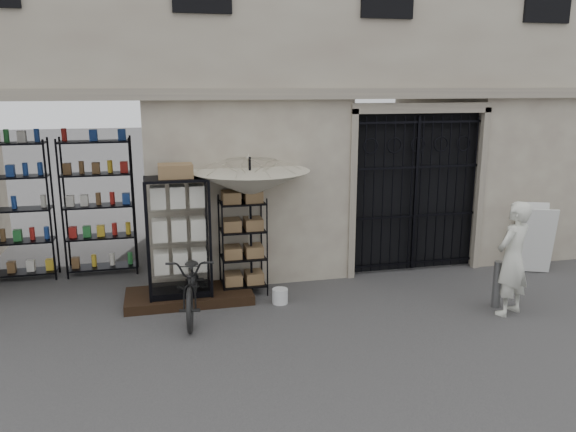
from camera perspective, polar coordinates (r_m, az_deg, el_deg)
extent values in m
plane|color=black|center=(8.34, 7.72, -10.95)|extent=(80.00, 80.00, 0.00)
cube|color=#AEA68F|center=(11.48, 0.95, 18.74)|extent=(14.00, 4.00, 9.00)
cube|color=black|center=(10.20, -22.62, 1.48)|extent=(3.00, 1.70, 3.00)
cube|color=black|center=(10.74, -22.36, 0.69)|extent=(2.70, 0.50, 2.50)
cube|color=black|center=(10.58, 12.45, 2.58)|extent=(2.50, 0.06, 3.00)
cube|color=black|center=(10.45, 12.81, 2.15)|extent=(0.05, 0.05, 2.80)
cube|color=black|center=(9.26, -10.00, -8.02)|extent=(2.00, 0.90, 0.15)
cube|color=black|center=(9.18, -10.82, -7.40)|extent=(1.04, 0.76, 0.10)
cube|color=silver|center=(8.64, -10.55, -2.54)|extent=(0.85, 0.21, 1.74)
cube|color=silver|center=(8.94, -11.04, -2.72)|extent=(0.86, 0.58, 1.45)
cube|color=olive|center=(8.71, -11.35, 4.19)|extent=(0.59, 0.50, 0.21)
cube|color=black|center=(9.27, -4.61, -2.98)|extent=(0.73, 0.53, 1.64)
cube|color=olive|center=(9.28, -4.60, -3.28)|extent=(0.62, 0.42, 1.23)
cylinder|color=black|center=(9.16, -3.80, -1.07)|extent=(0.05, 0.05, 2.28)
imported|color=#B5B09B|center=(8.99, -3.88, 4.05)|extent=(2.11, 2.13, 1.53)
cylinder|color=silver|center=(9.00, -0.81, -8.13)|extent=(0.28, 0.28, 0.24)
imported|color=black|center=(8.76, -9.51, -9.80)|extent=(0.78, 1.07, 1.91)
cylinder|color=slate|center=(9.36, 20.48, -6.52)|extent=(0.18, 0.18, 0.74)
imported|color=silver|center=(9.29, 21.39, -9.19)|extent=(1.31, 1.85, 0.42)
cube|color=silver|center=(11.10, 23.96, -2.34)|extent=(0.65, 0.50, 1.23)
cube|color=silver|center=(11.46, 23.50, -1.83)|extent=(0.65, 0.50, 1.23)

